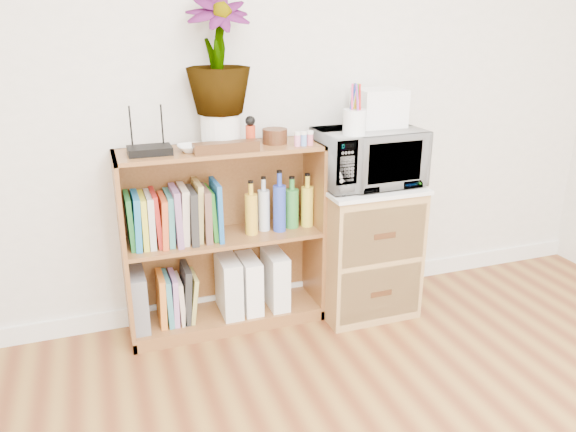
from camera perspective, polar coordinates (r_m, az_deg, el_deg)
name	(u,v)px	position (r m, az deg, el deg)	size (l,w,h in m)	color
skirting_board	(281,292)	(3.25, -0.73, -7.75)	(4.00, 0.02, 0.10)	white
bookshelf	(224,240)	(2.86, -6.52, -2.43)	(1.00, 0.30, 0.95)	brown
wicker_unit	(363,249)	(3.08, 7.62, -3.32)	(0.50, 0.45, 0.70)	#9E7542
microwave	(368,157)	(2.91, 8.17, 5.94)	(0.52, 0.35, 0.29)	white
pen_cup	(354,122)	(2.73, 6.75, 9.45)	(0.11, 0.11, 0.12)	white
small_appliance	(379,108)	(2.95, 9.21, 10.81)	(0.24, 0.20, 0.19)	white
router	(150,150)	(2.64, -13.87, 6.49)	(0.20, 0.13, 0.04)	black
white_bowl	(191,148)	(2.66, -9.80, 6.81)	(0.13, 0.13, 0.03)	white
plant_pot	(221,130)	(2.72, -6.83, 8.63)	(0.19, 0.19, 0.16)	silver
potted_plant	(218,55)	(2.68, -7.14, 15.91)	(0.30, 0.30, 0.53)	#327A31
trinket_box	(226,147)	(2.62, -6.31, 6.97)	(0.30, 0.08, 0.05)	#38210F
kokeshi_doll	(251,137)	(2.70, -3.82, 8.06)	(0.05, 0.05, 0.11)	#B73116
wooden_bowl	(275,136)	(2.79, -1.35, 8.12)	(0.12, 0.12, 0.07)	#3A230F
paint_jars	(304,140)	(2.74, 1.60, 7.77)	(0.12, 0.04, 0.06)	pink
file_box	(137,299)	(2.91, -15.05, -8.18)	(0.09, 0.24, 0.29)	slate
magazine_holder_left	(229,285)	(2.96, -6.04, -7.00)	(0.10, 0.24, 0.31)	silver
magazine_holder_mid	(249,283)	(2.98, -3.96, -6.83)	(0.09, 0.23, 0.29)	white
magazine_holder_right	(275,278)	(3.02, -1.31, -6.37)	(0.09, 0.24, 0.30)	white
cookbooks	(175,216)	(2.77, -11.45, -0.01)	(0.44, 0.20, 0.29)	#1B672A
liquor_bottles	(285,202)	(2.89, -0.26, 1.41)	(0.44, 0.07, 0.31)	gold
lower_books	(176,297)	(2.93, -11.30, -8.03)	(0.20, 0.19, 0.29)	orange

